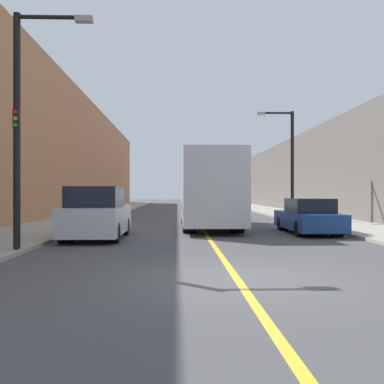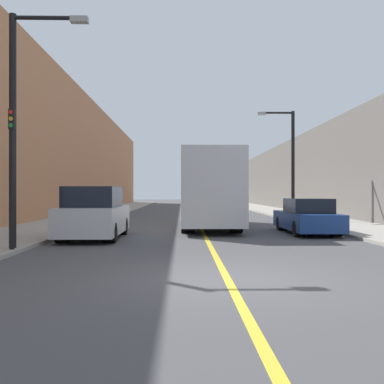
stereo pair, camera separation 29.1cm
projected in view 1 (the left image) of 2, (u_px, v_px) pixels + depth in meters
ground_plane at (237, 279)px, 8.76m from camera, size 200.00×200.00×0.00m
sidewalk_left at (107, 211)px, 38.50m from camera, size 3.67×72.00×0.12m
sidewalk_right at (273, 211)px, 38.98m from camera, size 3.67×72.00×0.12m
building_row_left at (62, 153)px, 38.38m from camera, size 4.00×72.00×10.10m
building_row_right at (317, 174)px, 39.11m from camera, size 4.00×72.00×6.56m
road_center_line at (191, 212)px, 38.74m from camera, size 0.16×72.00×0.01m
bus at (208, 189)px, 21.70m from camera, size 2.53×10.03×3.46m
parked_suv_left at (97, 215)px, 16.26m from camera, size 1.98×4.71×1.89m
car_right_near at (308, 217)px, 18.45m from camera, size 1.78×4.75×1.44m
street_lamp_left at (24, 114)px, 12.61m from camera, size 2.22×0.24×6.61m
street_lamp_right at (289, 157)px, 26.59m from camera, size 2.22×0.24×6.38m
traffic_light at (16, 173)px, 12.29m from camera, size 0.16×0.18×3.86m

